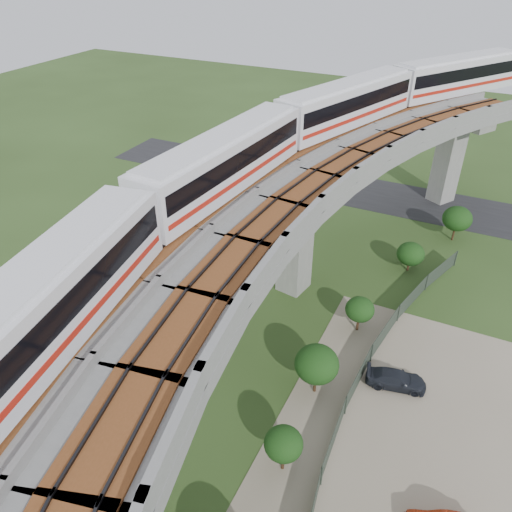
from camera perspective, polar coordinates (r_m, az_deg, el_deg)
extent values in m
plane|color=#2E461C|center=(33.73, -4.10, -12.70)|extent=(160.00, 160.00, 0.00)
cube|color=gray|center=(30.20, 19.71, -22.82)|extent=(18.00, 26.00, 0.04)
cube|color=#232326|center=(56.94, 10.92, 7.42)|extent=(60.00, 8.00, 0.03)
cube|color=#99968E|center=(55.67, 21.04, 9.91)|extent=(2.86, 2.93, 8.40)
cube|color=#99968E|center=(54.14, 22.07, 14.55)|extent=(7.21, 5.74, 1.20)
cube|color=#99968E|center=(38.19, 4.51, 1.52)|extent=(2.35, 2.51, 8.40)
cube|color=#99968E|center=(35.91, 4.84, 8.05)|extent=(7.31, 3.58, 1.20)
cube|color=#99968E|center=(24.92, -15.18, -21.76)|extent=(2.35, 2.51, 8.40)
cube|color=#99968E|center=(21.28, -17.09, -14.20)|extent=(7.31, 3.58, 1.20)
cube|color=gray|center=(49.10, 18.12, 14.80)|extent=(16.42, 20.91, 0.80)
cube|color=gray|center=(51.28, 14.32, 17.18)|extent=(8.66, 17.08, 1.00)
cube|color=gray|center=(46.69, 22.62, 14.19)|extent=(8.66, 17.08, 1.00)
cube|color=brown|center=(50.18, 16.15, 16.05)|extent=(10.68, 18.08, 0.12)
cube|color=black|center=(50.15, 16.17, 16.18)|extent=(9.69, 17.59, 0.12)
cube|color=brown|center=(47.83, 20.37, 14.51)|extent=(10.68, 18.08, 0.12)
cube|color=black|center=(47.80, 20.39, 14.64)|extent=(9.69, 17.59, 0.12)
cube|color=gray|center=(34.47, 3.78, 8.82)|extent=(11.77, 20.03, 0.80)
cube|color=gray|center=(36.32, -2.09, 11.71)|extent=(3.22, 18.71, 1.00)
cube|color=gray|center=(32.33, 10.43, 8.37)|extent=(3.22, 18.71, 1.00)
cube|color=brown|center=(35.36, 0.72, 10.35)|extent=(5.44, 19.05, 0.12)
cube|color=black|center=(35.31, 0.72, 10.53)|extent=(4.35, 18.88, 0.12)
cube|color=brown|center=(33.32, 7.08, 8.61)|extent=(5.44, 19.05, 0.12)
cube|color=black|center=(33.27, 7.09, 8.80)|extent=(4.35, 18.88, 0.12)
cube|color=gray|center=(21.33, -15.72, -9.98)|extent=(11.77, 20.03, 0.80)
cube|color=gray|center=(23.09, -25.25, -5.61)|extent=(3.22, 18.71, 1.00)
cube|color=gray|center=(19.09, -4.84, -10.97)|extent=(3.22, 18.71, 1.00)
cube|color=brown|center=(22.14, -20.81, -7.68)|extent=(5.44, 19.05, 0.12)
cube|color=black|center=(22.07, -20.87, -7.45)|extent=(4.35, 18.88, 0.12)
cube|color=brown|center=(20.10, -10.47, -10.51)|extent=(5.44, 19.05, 0.12)
cube|color=black|center=(20.01, -10.50, -10.26)|extent=(4.35, 18.88, 0.12)
cube|color=white|center=(20.45, -23.48, -5.72)|extent=(5.20, 15.24, 3.20)
cube|color=white|center=(19.51, -24.56, -1.81)|extent=(4.54, 14.41, 0.22)
cube|color=black|center=(20.19, -23.75, -4.72)|extent=(5.16, 14.66, 1.15)
cube|color=red|center=(20.90, -23.02, -7.33)|extent=(5.16, 14.66, 0.30)
cube|color=black|center=(21.33, -22.61, -8.80)|extent=(4.03, 12.89, 0.28)
cube|color=white|center=(31.24, -3.68, 10.65)|extent=(3.90, 15.17, 3.20)
cube|color=white|center=(30.63, -3.80, 13.59)|extent=(3.30, 14.38, 0.22)
cube|color=black|center=(31.07, -3.71, 11.42)|extent=(3.91, 14.58, 1.15)
cube|color=red|center=(31.53, -3.63, 9.39)|extent=(3.91, 14.58, 0.30)
cube|color=black|center=(31.83, -3.59, 8.22)|extent=(2.92, 12.86, 0.28)
cube|color=white|center=(43.49, 10.40, 16.72)|extent=(7.43, 15.06, 3.20)
cube|color=white|center=(43.05, 10.63, 18.88)|extent=(6.68, 14.18, 0.22)
cube|color=black|center=(43.37, 10.46, 17.29)|extent=(7.30, 14.51, 1.15)
cube|color=red|center=(43.70, 10.30, 15.78)|extent=(7.30, 14.51, 0.30)
cube|color=black|center=(43.91, 10.20, 14.89)|extent=(5.94, 12.67, 0.28)
cube|color=white|center=(55.74, 21.97, 18.57)|extent=(10.50, 14.01, 3.20)
cube|color=white|center=(55.40, 22.36, 20.25)|extent=(9.64, 13.09, 0.22)
cube|color=black|center=(55.64, 22.07, 19.01)|extent=(10.22, 13.55, 1.15)
cube|color=red|center=(55.90, 21.81, 17.83)|extent=(10.22, 13.55, 0.30)
cube|color=black|center=(56.07, 21.66, 17.14)|extent=(8.60, 11.69, 0.28)
cylinder|color=#2D382D|center=(45.80, 21.88, -0.26)|extent=(0.08, 0.08, 1.50)
cube|color=#2D382D|center=(43.84, 20.41, -1.49)|extent=(1.69, 4.77, 1.40)
cylinder|color=#2D382D|center=(41.89, 18.93, -2.90)|extent=(0.08, 0.08, 1.50)
cube|color=#2D382D|center=(39.97, 17.46, -4.50)|extent=(1.23, 4.91, 1.40)
cylinder|color=#2D382D|center=(38.08, 15.99, -6.33)|extent=(0.08, 0.08, 1.50)
cube|color=#2D382D|center=(36.23, 14.54, -8.41)|extent=(0.75, 4.99, 1.40)
cylinder|color=#2D382D|center=(34.44, 13.09, -10.77)|extent=(0.08, 0.08, 1.50)
cube|color=#2D382D|center=(32.71, 11.66, -13.45)|extent=(0.27, 5.04, 1.40)
cylinder|color=#2D382D|center=(31.07, 10.25, -16.47)|extent=(0.08, 0.08, 1.50)
cube|color=#2D382D|center=(29.52, 8.87, -19.88)|extent=(0.27, 5.04, 1.40)
cylinder|color=#2D382D|center=(28.10, 7.52, -23.70)|extent=(0.08, 0.08, 1.50)
cylinder|color=#382314|center=(49.66, 21.65, 2.46)|extent=(0.18, 0.18, 1.46)
ellipsoid|color=black|center=(48.96, 22.01, 3.98)|extent=(2.64, 2.64, 2.24)
cylinder|color=#382314|center=(44.02, 17.01, -1.04)|extent=(0.18, 0.18, 0.96)
ellipsoid|color=black|center=(43.40, 17.26, 0.24)|extent=(2.29, 2.29, 1.94)
cylinder|color=#382314|center=(36.70, 11.56, -7.52)|extent=(0.18, 0.18, 1.29)
ellipsoid|color=black|center=(35.91, 11.78, -5.99)|extent=(2.06, 2.06, 1.75)
cylinder|color=#382314|center=(31.98, 6.76, -14.16)|extent=(0.18, 0.18, 1.54)
ellipsoid|color=black|center=(30.84, 6.96, -12.16)|extent=(2.70, 2.70, 2.29)
cylinder|color=#382314|center=(28.49, 3.08, -22.24)|extent=(0.18, 0.18, 1.46)
ellipsoid|color=black|center=(27.39, 3.17, -20.64)|extent=(2.05, 2.05, 1.75)
imported|color=black|center=(33.38, 15.71, -13.41)|extent=(3.97, 2.29, 1.08)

